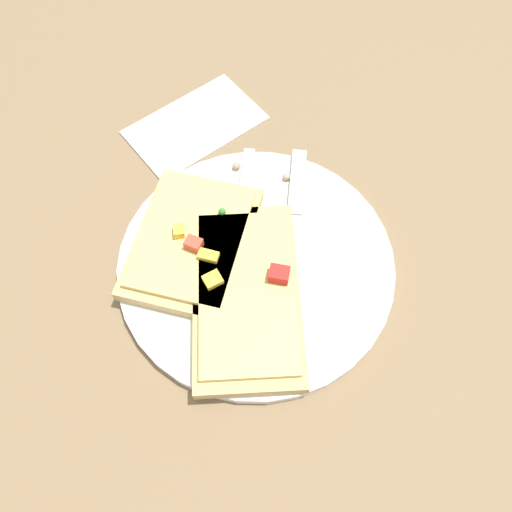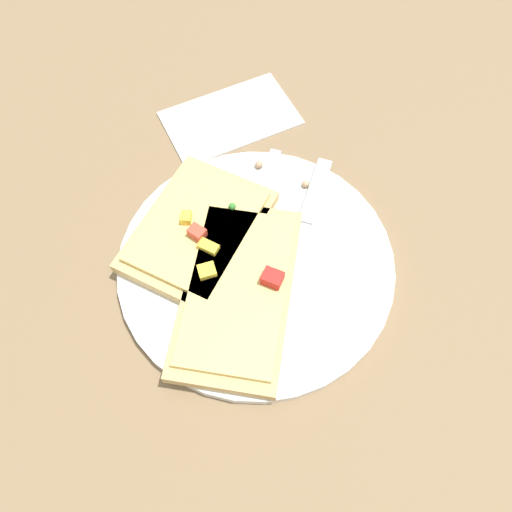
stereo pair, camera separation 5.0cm
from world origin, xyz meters
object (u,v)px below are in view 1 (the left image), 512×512
(pizza_slice_main, at_px, (247,293))
(pizza_slice_corner, at_px, (192,241))
(napkin, at_px, (195,124))
(fork, at_px, (237,247))
(knife, at_px, (294,223))
(plate, at_px, (256,263))

(pizza_slice_main, height_order, pizza_slice_corner, pizza_slice_main)
(pizza_slice_corner, distance_m, napkin, 0.17)
(fork, bearing_deg, napkin, -157.47)
(knife, xyz_separation_m, pizza_slice_main, (-0.09, -0.04, 0.01))
(napkin, bearing_deg, pizza_slice_corner, -125.28)
(pizza_slice_corner, relative_size, napkin, 1.21)
(fork, height_order, pizza_slice_main, pizza_slice_main)
(fork, distance_m, pizza_slice_corner, 0.05)
(pizza_slice_main, distance_m, napkin, 0.24)
(fork, bearing_deg, pizza_slice_corner, -88.47)
(knife, relative_size, pizza_slice_corner, 0.93)
(fork, relative_size, pizza_slice_corner, 0.94)
(plate, distance_m, fork, 0.03)
(fork, height_order, knife, knife)
(plate, bearing_deg, pizza_slice_corner, 126.92)
(plate, bearing_deg, knife, 9.13)
(fork, height_order, pizza_slice_corner, pizza_slice_corner)
(plate, xyz_separation_m, pizza_slice_main, (-0.03, -0.03, 0.02))
(knife, distance_m, napkin, 0.19)
(pizza_slice_corner, bearing_deg, plate, 89.31)
(pizza_slice_main, xyz_separation_m, napkin, (0.09, 0.22, -0.02))
(fork, bearing_deg, plate, 59.20)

